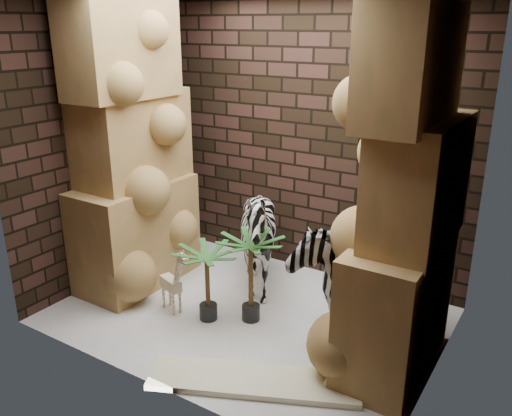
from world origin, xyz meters
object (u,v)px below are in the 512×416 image
Objects in this scene: palm_front at (251,279)px; surfboard at (254,381)px; zebra_right at (336,256)px; palm_back at (207,284)px; giraffe_toy at (170,276)px; zebra_left at (258,244)px.

surfboard is (0.53, -0.78, -0.40)m from palm_front.
zebra_right is 1.30m from surfboard.
zebra_right is 1.21m from palm_back.
giraffe_toy is 0.45× the size of surfboard.
palm_front is at bearing -172.03° from zebra_right.
palm_front is at bearing -54.10° from zebra_left.
zebra_right is at bearing 57.30° from surfboard.
giraffe_toy is at bearing -114.14° from zebra_left.
zebra_right is 0.81m from palm_front.
surfboard is (0.88, -0.58, -0.34)m from palm_back.
zebra_left is 0.93m from giraffe_toy.
zebra_left reaches higher than giraffe_toy.
surfboard is at bearing -47.67° from zebra_left.
zebra_left is 1.67× the size of giraffe_toy.
palm_back is at bearing -170.10° from zebra_right.
zebra_right is 0.86× the size of surfboard.
palm_back is (0.40, 0.06, -0.00)m from giraffe_toy.
giraffe_toy is 0.40m from palm_back.
palm_front is 1.17× the size of palm_back.
giraffe_toy reaches higher than surfboard.
zebra_left reaches higher than surfboard.
palm_back reaches higher than surfboard.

